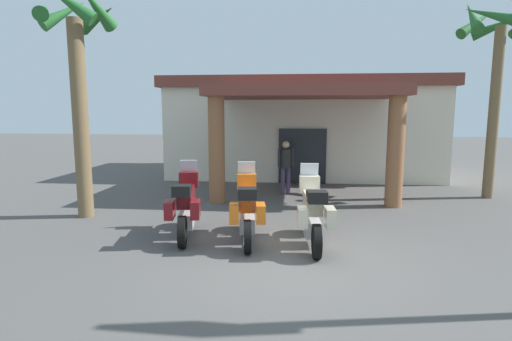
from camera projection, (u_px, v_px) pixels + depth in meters
ground_plane at (290, 262)px, 7.45m from camera, size 80.00×80.00×0.00m
motel_building at (302, 126)px, 18.07m from camera, size 11.60×10.41×4.12m
motorcycle_maroon at (186, 206)px, 8.87m from camera, size 0.91×2.19×1.61m
motorcycle_orange at (247, 209)px, 8.57m from camera, size 0.85×2.20×1.61m
motorcycle_cream at (313, 212)px, 8.27m from camera, size 0.75×2.21×1.61m
pedestrian at (286, 163)px, 13.41m from camera, size 0.51×0.32×1.78m
palm_tree_near_portico at (498, 48)px, 12.41m from camera, size 2.56×2.58×6.28m
palm_tree_roadside at (77, 64)px, 10.14m from camera, size 2.03×2.06×5.78m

